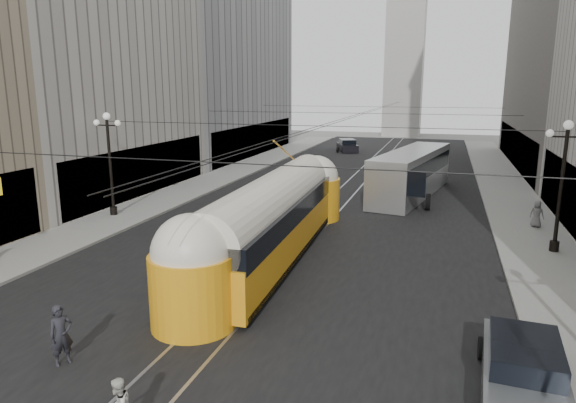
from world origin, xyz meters
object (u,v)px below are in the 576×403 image
Objects in this scene: city_bus at (412,171)px; pedestrian_crossing_a at (61,335)px; streetcar at (272,218)px; pedestrian_sidewalk_right at (537,214)px; sedan_grey at (523,371)px.

pedestrian_crossing_a is (-8.21, -27.72, -0.94)m from city_bus.
pedestrian_sidewalk_right is (12.95, 9.06, -1.04)m from streetcar.
pedestrian_crossing_a is 25.57m from pedestrian_sidewalk_right.
streetcar is at bearing 54.97° from pedestrian_sidewalk_right.
city_bus reaches higher than pedestrian_sidewalk_right.
sedan_grey is 3.21× the size of pedestrian_sidewalk_right.
pedestrian_sidewalk_right is (15.73, 20.16, 0.00)m from pedestrian_crossing_a.
streetcar reaches higher than sedan_grey.
sedan_grey is at bearing -79.80° from city_bus.
sedan_grey is 12.99m from pedestrian_crossing_a.
city_bus is 8.90× the size of pedestrian_sidewalk_right.
pedestrian_sidewalk_right is at bearing 34.97° from streetcar.
sedan_grey is 18.12m from pedestrian_sidewalk_right.
city_bus is 10.71m from pedestrian_sidewalk_right.
streetcar reaches higher than pedestrian_sidewalk_right.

